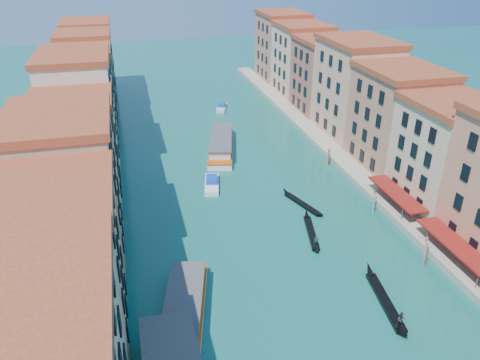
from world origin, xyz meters
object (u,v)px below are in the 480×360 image
object	(u,v)px
vaporetto_far	(221,143)
gondola_right	(386,301)
gondola_fore	(311,232)
vaporetto_near	(183,316)

from	to	relation	value
vaporetto_far	gondola_right	size ratio (longest dim) A/B	1.59
vaporetto_far	gondola_right	world-z (taller)	vaporetto_far
vaporetto_far	gondola_fore	world-z (taller)	vaporetto_far
vaporetto_far	vaporetto_near	bearing A→B (deg)	-93.31
vaporetto_near	gondola_right	distance (m)	23.72
vaporetto_near	gondola_fore	xyz separation A→B (m)	(20.72, 13.79, -0.90)
gondola_fore	gondola_right	size ratio (longest dim) A/B	0.86
vaporetto_near	gondola_right	xyz separation A→B (m)	(23.58, -2.47, -0.78)
vaporetto_near	gondola_right	size ratio (longest dim) A/B	1.49
vaporetto_far	gondola_right	distance (m)	51.31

